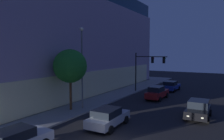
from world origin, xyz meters
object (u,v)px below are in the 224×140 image
(modern_building, at_px, (42,41))
(traffic_light_far_corner, at_px, (147,65))
(car_black, at_px, (198,109))
(car_blue, at_px, (171,86))
(street_lamp_sidewalk, at_px, (82,58))
(car_white, at_px, (17,140))
(sidewalk_tree, at_px, (70,66))
(car_silver, at_px, (108,117))
(car_red, at_px, (157,93))

(modern_building, relative_size, traffic_light_far_corner, 6.56)
(car_black, bearing_deg, car_blue, 24.46)
(modern_building, bearing_deg, traffic_light_far_corner, -77.73)
(street_lamp_sidewalk, distance_m, car_white, 11.35)
(sidewalk_tree, distance_m, car_silver, 7.46)
(sidewalk_tree, distance_m, car_blue, 18.77)
(car_white, relative_size, car_blue, 0.93)
(street_lamp_sidewalk, xyz_separation_m, car_silver, (-3.23, -5.16, -4.71))
(car_blue, bearing_deg, modern_building, 110.20)
(car_blue, bearing_deg, traffic_light_far_corner, 144.67)
(traffic_light_far_corner, bearing_deg, car_silver, -170.85)
(car_silver, relative_size, car_black, 1.08)
(traffic_light_far_corner, bearing_deg, sidewalk_tree, 166.02)
(modern_building, distance_m, car_white, 27.19)
(car_silver, relative_size, car_blue, 1.00)
(modern_building, xyz_separation_m, traffic_light_far_corner, (3.98, -18.31, -3.83))
(car_silver, bearing_deg, car_white, 160.00)
(car_white, bearing_deg, sidewalk_tree, 21.26)
(car_blue, bearing_deg, car_silver, 179.73)
(modern_building, bearing_deg, car_silver, -119.63)
(sidewalk_tree, bearing_deg, car_black, -71.08)
(modern_building, relative_size, street_lamp_sidewalk, 4.53)
(street_lamp_sidewalk, xyz_separation_m, car_red, (9.18, -5.31, -4.66))
(street_lamp_sidewalk, height_order, car_white, street_lamp_sidewalk)
(modern_building, height_order, street_lamp_sidewalk, modern_building)
(street_lamp_sidewalk, height_order, car_blue, street_lamp_sidewalk)
(modern_building, relative_size, car_black, 9.34)
(street_lamp_sidewalk, bearing_deg, car_black, -74.42)
(car_white, height_order, car_blue, car_blue)
(street_lamp_sidewalk, height_order, sidewalk_tree, street_lamp_sidewalk)
(traffic_light_far_corner, distance_m, car_silver, 16.43)
(traffic_light_far_corner, relative_size, car_red, 1.24)
(sidewalk_tree, height_order, car_blue, sidewalk_tree)
(traffic_light_far_corner, relative_size, car_white, 1.41)
(modern_building, height_order, car_white, modern_building)
(sidewalk_tree, relative_size, car_blue, 1.39)
(car_black, distance_m, car_blue, 14.51)
(traffic_light_far_corner, height_order, street_lamp_sidewalk, street_lamp_sidewalk)
(car_red, bearing_deg, car_silver, 179.33)
(street_lamp_sidewalk, distance_m, car_silver, 7.70)
(traffic_light_far_corner, bearing_deg, car_blue, -35.33)
(car_blue, bearing_deg, car_white, 174.48)
(car_red, bearing_deg, sidewalk_tree, 149.11)
(car_red, bearing_deg, street_lamp_sidewalk, 149.98)
(car_red, bearing_deg, car_white, 172.28)
(car_silver, xyz_separation_m, car_blue, (19.58, -0.09, -0.02))
(modern_building, height_order, car_black, modern_building)
(car_blue, bearing_deg, sidewalk_tree, 160.82)
(car_white, height_order, car_black, car_black)
(street_lamp_sidewalk, relative_size, car_red, 1.80)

